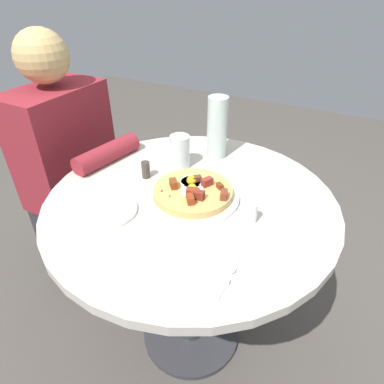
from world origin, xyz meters
The scene contains 13 objects.
ground_plane centered at (0.00, 0.00, 0.00)m, with size 6.00×6.00×0.00m, color #4C4742.
dining_table centered at (0.00, 0.00, 0.55)m, with size 0.89×0.89×0.71m.
person_seated centered at (0.10, 0.65, 0.51)m, with size 0.38×0.47×1.14m.
pizza_plate centered at (0.00, -0.01, 0.72)m, with size 0.28×0.28×0.01m, color white.
breakfast_pizza centered at (0.00, -0.01, 0.74)m, with size 0.24×0.24×0.05m.
bread_plate centered at (-0.18, 0.18, 0.72)m, with size 0.17×0.17×0.01m, color white.
napkin centered at (-0.24, -0.14, 0.72)m, with size 0.17×0.14×0.00m, color white.
fork centered at (-0.22, -0.14, 0.72)m, with size 0.18×0.01×0.01m, color silver.
knife centered at (-0.26, -0.15, 0.72)m, with size 0.18×0.01×0.01m, color silver.
water_glass centered at (0.15, 0.12, 0.77)m, with size 0.07×0.07×0.12m, color silver.
water_bottle centered at (0.28, 0.04, 0.83)m, with size 0.07×0.07×0.22m, color silver.
salt_shaker centered at (-0.02, -0.20, 0.74)m, with size 0.03×0.03×0.06m, color white.
pepper_shaker centered at (0.03, 0.19, 0.74)m, with size 0.03×0.03×0.06m, color #3F3833.
Camera 1 is at (-0.72, -0.39, 1.30)m, focal length 30.77 mm.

